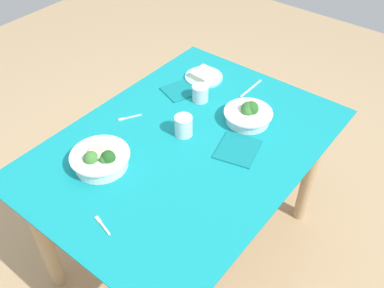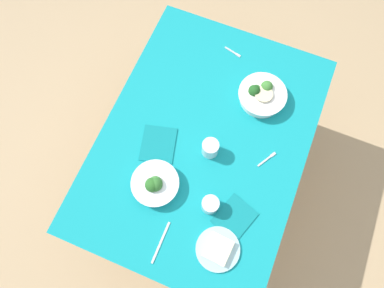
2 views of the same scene
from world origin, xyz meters
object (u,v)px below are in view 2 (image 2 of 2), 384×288
Objects in this scene: broccoli_bowl_far at (262,95)px; napkin_folded_lower at (158,144)px; bread_side_plate at (218,249)px; water_glass_center at (210,148)px; water_glass_side at (210,205)px; fork_by_near_bowl at (267,159)px; broccoli_bowl_near at (155,184)px; napkin_folded_upper at (234,217)px; fork_by_far_bowl at (233,52)px; table_knife_left at (161,243)px.

broccoli_bowl_far is 0.56m from napkin_folded_lower.
water_glass_center is at bearing -154.25° from bread_side_plate.
fork_by_near_bowl is (-0.31, 0.17, -0.04)m from water_glass_side.
broccoli_bowl_near is at bearing 157.08° from fork_by_near_bowl.
napkin_folded_upper is at bearing 67.66° from napkin_folded_lower.
broccoli_bowl_near is 2.37× the size of water_glass_center.
fork_by_near_bowl is at bearing 170.93° from napkin_folded_upper.
fork_by_far_bowl is (-0.55, -0.08, -0.04)m from water_glass_center.
fork_by_near_bowl and table_knife_left have the same top height.
bread_side_plate is at bearing 4.62° from broccoli_bowl_far.
water_glass_side is 0.41× the size of table_knife_left.
napkin_folded_upper reaches higher than fork_by_far_bowl.
water_glass_side is 0.79× the size of fork_by_near_bowl.
fork_by_far_bowl is 1.02m from table_knife_left.
broccoli_bowl_far is 2.41× the size of fork_by_near_bowl.
broccoli_bowl_near is 1.13× the size of bread_side_plate.
napkin_folded_lower is at bearing -118.39° from water_glass_side.
napkin_folded_upper is (0.31, -0.05, 0.00)m from fork_by_near_bowl.
napkin_folded_lower is at bearing -41.88° from broccoli_bowl_far.
water_glass_side is at bearing -148.19° from bread_side_plate.
napkin_folded_lower is (-0.19, -0.07, -0.03)m from broccoli_bowl_near.
napkin_folded_lower is at bearing 135.24° from fork_by_near_bowl.
napkin_folded_lower reaches higher than fork_by_far_bowl.
table_knife_left is at bearing -74.04° from bread_side_plate.
table_knife_left is (0.22, 0.13, -0.03)m from broccoli_bowl_near.
bread_side_plate reaches higher than napkin_folded_lower.
napkin_folded_upper is (0.60, 0.08, -0.03)m from broccoli_bowl_far.
water_glass_center reaches higher than napkin_folded_lower.
table_knife_left is at bearing -31.00° from water_glass_side.
napkin_folded_upper is at bearing -49.00° from table_knife_left.
broccoli_bowl_near is at bearing -88.50° from water_glass_side.
water_glass_center is (-0.25, 0.17, 0.01)m from broccoli_bowl_near.
fork_by_far_bowl is 0.85m from napkin_folded_upper.
table_knife_left is (1.02, 0.04, -0.00)m from fork_by_far_bowl.
napkin_folded_upper is (0.80, 0.30, 0.00)m from fork_by_far_bowl.
water_glass_center is 1.18× the size of water_glass_side.
broccoli_bowl_near is at bearing 20.89° from napkin_folded_lower.
broccoli_bowl_near is 2.80× the size of water_glass_side.
water_glass_side reaches higher than bread_side_plate.
broccoli_bowl_near is at bearing -81.72° from fork_by_far_bowl.
napkin_folded_lower is at bearing 25.99° from table_knife_left.
napkin_folded_lower is at bearing -75.72° from water_glass_center.
broccoli_bowl_far is 0.67m from broccoli_bowl_near.
napkin_folded_lower reaches higher than fork_by_near_bowl.
fork_by_far_bowl is (-0.95, -0.28, -0.01)m from bread_side_plate.
table_knife_left is at bearing -49.17° from napkin_folded_upper.
broccoli_bowl_far is at bearing 159.48° from water_glass_center.
fork_by_far_bowl is at bearing 173.99° from broccoli_bowl_near.
water_glass_center is 0.47m from table_knife_left.
water_glass_side is 0.38m from napkin_folded_lower.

